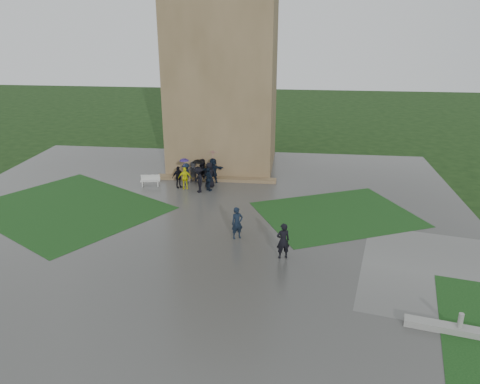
# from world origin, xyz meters

# --- Properties ---
(ground) EXTENTS (120.00, 120.00, 0.00)m
(ground) POSITION_xyz_m (0.00, 0.00, 0.00)
(ground) COLOR black
(plaza) EXTENTS (34.00, 34.00, 0.02)m
(plaza) POSITION_xyz_m (0.00, 2.00, 0.01)
(plaza) COLOR #393937
(plaza) RESTS_ON ground
(lawn_inset_left) EXTENTS (14.10, 13.46, 0.01)m
(lawn_inset_left) POSITION_xyz_m (-8.50, 4.00, 0.03)
(lawn_inset_left) COLOR #133613
(lawn_inset_left) RESTS_ON plaza
(lawn_inset_right) EXTENTS (11.12, 10.15, 0.01)m
(lawn_inset_right) POSITION_xyz_m (8.50, 5.00, 0.03)
(lawn_inset_right) COLOR #133613
(lawn_inset_right) RESTS_ON plaza
(tower) EXTENTS (8.00, 8.00, 18.00)m
(tower) POSITION_xyz_m (0.00, 15.00, 9.00)
(tower) COLOR brown
(tower) RESTS_ON ground
(tower_plinth) EXTENTS (9.00, 0.80, 0.22)m
(tower_plinth) POSITION_xyz_m (0.00, 10.60, 0.13)
(tower_plinth) COLOR brown
(tower_plinth) RESTS_ON plaza
(bench) EXTENTS (1.43, 0.66, 0.80)m
(bench) POSITION_xyz_m (-4.51, 8.79, 0.43)
(bench) COLOR #B8B7B3
(bench) RESTS_ON plaza
(visitor_cluster) EXTENTS (3.73, 4.12, 2.44)m
(visitor_cluster) POSITION_xyz_m (-0.93, 9.29, 1.02)
(visitor_cluster) COLOR black
(visitor_cluster) RESTS_ON plaza
(pedestrian_mid) EXTENTS (0.78, 0.70, 1.80)m
(pedestrian_mid) POSITION_xyz_m (2.78, 0.98, 0.92)
(pedestrian_mid) COLOR black
(pedestrian_mid) RESTS_ON plaza
(pedestrian_near) EXTENTS (0.80, 0.66, 1.89)m
(pedestrian_near) POSITION_xyz_m (5.34, -1.00, 0.96)
(pedestrian_near) COLOR black
(pedestrian_near) RESTS_ON plaza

